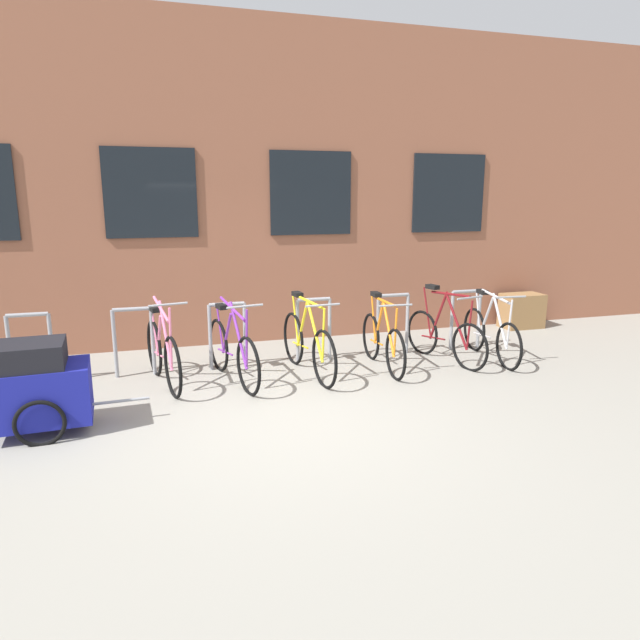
{
  "coord_description": "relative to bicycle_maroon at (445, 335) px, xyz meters",
  "views": [
    {
      "loc": [
        -1.24,
        -5.49,
        2.28
      ],
      "look_at": [
        0.88,
        1.6,
        0.65
      ],
      "focal_mm": 31.69,
      "sensor_mm": 36.0,
      "label": 1
    }
  ],
  "objects": [
    {
      "name": "bicycle_purple",
      "position": [
        -2.98,
        -0.03,
        0.01
      ],
      "size": [
        0.53,
        1.75,
        1.08
      ],
      "color": "black",
      "rests_on": "ground"
    },
    {
      "name": "bicycle_orange",
      "position": [
        -0.96,
        -0.04,
        -0.0
      ],
      "size": [
        0.44,
        1.64,
        1.01
      ],
      "color": "black",
      "rests_on": "ground"
    },
    {
      "name": "planter_box",
      "position": [
        2.34,
        1.49,
        -0.07
      ],
      "size": [
        0.7,
        0.44,
        0.6
      ],
      "primitive_type": "cube",
      "color": "olive",
      "rests_on": "ground"
    },
    {
      "name": "bicycle_pink",
      "position": [
        -3.82,
        0.08,
        0.02
      ],
      "size": [
        0.5,
        1.67,
        1.11
      ],
      "color": "black",
      "rests_on": "ground"
    },
    {
      "name": "bicycle_silver",
      "position": [
        0.68,
        -0.08,
        -0.01
      ],
      "size": [
        0.44,
        1.66,
        1.01
      ],
      "color": "black",
      "rests_on": "ground"
    },
    {
      "name": "bicycle_maroon",
      "position": [
        0.0,
        0.0,
        0.0
      ],
      "size": [
        0.53,
        1.59,
        1.07
      ],
      "color": "black",
      "rests_on": "ground"
    },
    {
      "name": "bike_trailer",
      "position": [
        -5.01,
        -1.08,
        0.1
      ],
      "size": [
        1.47,
        0.73,
        0.94
      ],
      "color": "navy",
      "rests_on": "ground"
    },
    {
      "name": "storefront_building",
      "position": [
        -2.64,
        5.49,
        2.06
      ],
      "size": [
        28.0,
        7.35,
        4.88
      ],
      "color": "brown",
      "rests_on": "ground"
    },
    {
      "name": "bike_rack",
      "position": [
        -2.36,
        0.54,
        0.16
      ],
      "size": [
        6.52,
        0.05,
        0.91
      ],
      "color": "gray",
      "rests_on": "ground"
    },
    {
      "name": "bicycle_yellow",
      "position": [
        -2.0,
        -0.02,
        0.02
      ],
      "size": [
        0.44,
        1.83,
        1.05
      ],
      "color": "black",
      "rests_on": "ground"
    },
    {
      "name": "ground_plane",
      "position": [
        -2.64,
        -1.36,
        -0.37
      ],
      "size": [
        42.0,
        42.0,
        0.0
      ],
      "primitive_type": "plane",
      "color": "gray"
    }
  ]
}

